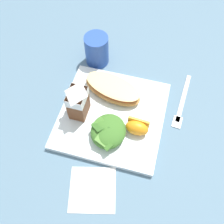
# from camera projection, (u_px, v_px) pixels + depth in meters

# --- Properties ---
(ground) EXTENTS (3.00, 3.00, 0.00)m
(ground) POSITION_uv_depth(u_px,v_px,m) (112.00, 117.00, 0.73)
(ground) COLOR slate
(white_plate) EXTENTS (0.28, 0.28, 0.02)m
(white_plate) POSITION_uv_depth(u_px,v_px,m) (112.00, 115.00, 0.72)
(white_plate) COLOR silver
(white_plate) RESTS_ON ground
(cheesy_pizza_bread) EXTENTS (0.12, 0.18, 0.04)m
(cheesy_pizza_bread) POSITION_uv_depth(u_px,v_px,m) (112.00, 89.00, 0.74)
(cheesy_pizza_bread) COLOR #B77F42
(cheesy_pizza_bread) RESTS_ON white_plate
(green_salad_pile) EXTENTS (0.11, 0.09, 0.04)m
(green_salad_pile) POSITION_uv_depth(u_px,v_px,m) (108.00, 131.00, 0.67)
(green_salad_pile) COLOR #3D7028
(green_salad_pile) RESTS_ON white_plate
(milk_carton) EXTENTS (0.06, 0.04, 0.11)m
(milk_carton) POSITION_uv_depth(u_px,v_px,m) (78.00, 100.00, 0.67)
(milk_carton) COLOR brown
(milk_carton) RESTS_ON white_plate
(orange_wedge_front) EXTENTS (0.04, 0.06, 0.04)m
(orange_wedge_front) POSITION_uv_depth(u_px,v_px,m) (137.00, 127.00, 0.67)
(orange_wedge_front) COLOR orange
(orange_wedge_front) RESTS_ON white_plate
(paper_napkin) EXTENTS (0.13, 0.13, 0.00)m
(paper_napkin) POSITION_uv_depth(u_px,v_px,m) (93.00, 189.00, 0.63)
(paper_napkin) COLOR white
(paper_napkin) RESTS_ON ground
(metal_fork) EXTENTS (0.19, 0.03, 0.01)m
(metal_fork) POSITION_uv_depth(u_px,v_px,m) (182.00, 104.00, 0.75)
(metal_fork) COLOR silver
(metal_fork) RESTS_ON ground
(drinking_blue_cup) EXTENTS (0.07, 0.07, 0.10)m
(drinking_blue_cup) POSITION_uv_depth(u_px,v_px,m) (97.00, 50.00, 0.79)
(drinking_blue_cup) COLOR #284CA3
(drinking_blue_cup) RESTS_ON ground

